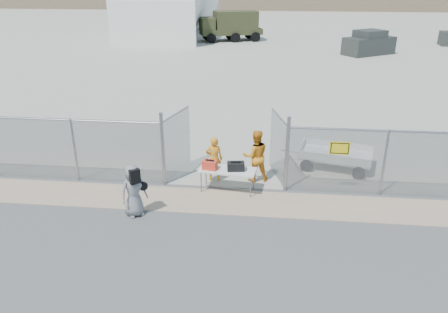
# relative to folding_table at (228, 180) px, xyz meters

# --- Properties ---
(ground) EXTENTS (160.00, 160.00, 0.00)m
(ground) POSITION_rel_folding_table_xyz_m (-0.14, -1.75, -0.38)
(ground) COLOR #515151
(tarmac_inside) EXTENTS (160.00, 80.00, 0.01)m
(tarmac_inside) POSITION_rel_folding_table_xyz_m (-0.14, 40.25, -0.38)
(tarmac_inside) COLOR #ABAA97
(tarmac_inside) RESTS_ON ground
(dirt_strip) EXTENTS (44.00, 1.60, 0.01)m
(dirt_strip) POSITION_rel_folding_table_xyz_m (-0.14, -0.75, -0.38)
(dirt_strip) COLOR tan
(dirt_strip) RESTS_ON ground
(chain_link_fence) EXTENTS (40.00, 0.20, 2.20)m
(chain_link_fence) POSITION_rel_folding_table_xyz_m (-0.14, 0.25, 0.72)
(chain_link_fence) COLOR gray
(chain_link_fence) RESTS_ON ground
(folding_table) EXTENTS (1.87, 0.95, 0.76)m
(folding_table) POSITION_rel_folding_table_xyz_m (0.00, 0.00, 0.00)
(folding_table) COLOR silver
(folding_table) RESTS_ON ground
(orange_bag) EXTENTS (0.50, 0.37, 0.28)m
(orange_bag) POSITION_rel_folding_table_xyz_m (-0.56, -0.03, 0.52)
(orange_bag) COLOR #EF4027
(orange_bag) RESTS_ON folding_table
(black_duffel) EXTENTS (0.58, 0.39, 0.26)m
(black_duffel) POSITION_rel_folding_table_xyz_m (0.26, -0.02, 0.51)
(black_duffel) COLOR black
(black_duffel) RESTS_ON folding_table
(security_worker_left) EXTENTS (0.59, 0.40, 1.56)m
(security_worker_left) POSITION_rel_folding_table_xyz_m (-0.53, 0.76, 0.40)
(security_worker_left) COLOR orange
(security_worker_left) RESTS_ON ground
(security_worker_right) EXTENTS (1.03, 0.89, 1.81)m
(security_worker_right) POSITION_rel_folding_table_xyz_m (0.85, 0.89, 0.52)
(security_worker_right) COLOR orange
(security_worker_right) RESTS_ON ground
(visitor) EXTENTS (0.91, 0.88, 1.58)m
(visitor) POSITION_rel_folding_table_xyz_m (-2.53, -1.80, 0.41)
(visitor) COLOR gray
(visitor) RESTS_ON ground
(utility_trailer) EXTENTS (3.62, 2.46, 0.80)m
(utility_trailer) POSITION_rel_folding_table_xyz_m (3.69, 2.28, 0.02)
(utility_trailer) COLOR silver
(utility_trailer) RESTS_ON ground
(military_truck) EXTENTS (6.66, 4.23, 2.98)m
(military_truck) POSITION_rel_folding_table_xyz_m (-3.06, 33.87, 1.11)
(military_truck) COLOR #383C1F
(military_truck) RESTS_ON ground
(parked_vehicle_near) EXTENTS (4.81, 4.19, 2.02)m
(parked_vehicle_near) POSITION_rel_folding_table_xyz_m (9.54, 26.89, 0.63)
(parked_vehicle_near) COLOR #313431
(parked_vehicle_near) RESTS_ON ground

